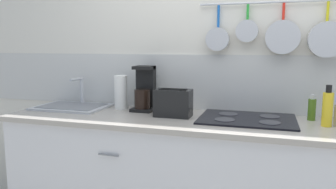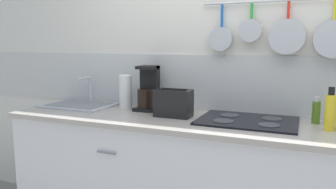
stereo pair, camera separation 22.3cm
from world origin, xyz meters
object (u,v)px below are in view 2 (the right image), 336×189
at_px(paper_towel_roll, 126,92).
at_px(coffee_maker, 148,92).
at_px(bottle_olive_oil, 316,112).
at_px(bottle_dish_soap, 330,111).
at_px(toaster, 173,103).

xyz_separation_m(paper_towel_roll, coffee_maker, (0.20, -0.00, 0.01)).
distance_m(paper_towel_roll, coffee_maker, 0.20).
xyz_separation_m(bottle_olive_oil, bottle_dish_soap, (0.07, -0.15, 0.04)).
height_order(paper_towel_roll, toaster, paper_towel_roll).
xyz_separation_m(coffee_maker, bottle_dish_soap, (1.24, -0.15, -0.03)).
relative_size(bottle_olive_oil, bottle_dish_soap, 0.68).
height_order(paper_towel_roll, bottle_dish_soap, paper_towel_roll).
bearing_deg(toaster, coffee_maker, 150.85).
height_order(coffee_maker, bottle_olive_oil, coffee_maker).
height_order(toaster, bottle_dish_soap, bottle_dish_soap).
height_order(bottle_olive_oil, bottle_dish_soap, bottle_dish_soap).
xyz_separation_m(coffee_maker, toaster, (0.27, -0.15, -0.04)).
xyz_separation_m(coffee_maker, bottle_olive_oil, (1.18, 0.01, -0.06)).
distance_m(toaster, bottle_olive_oil, 0.92).
relative_size(coffee_maker, bottle_olive_oil, 1.96).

